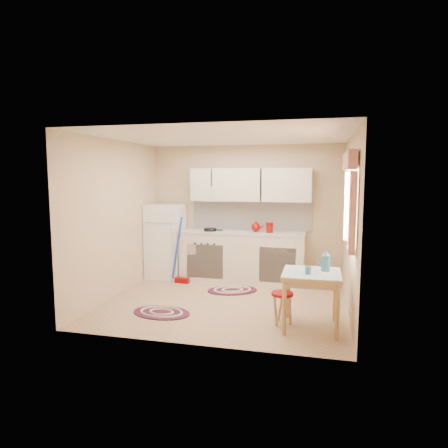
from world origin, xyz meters
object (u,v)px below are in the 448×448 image
at_px(table, 311,301).
at_px(stool, 282,308).
at_px(base_cabinets, 242,257).
at_px(fridge, 166,241).

distance_m(table, stool, 0.40).
relative_size(base_cabinets, table, 3.12).
relative_size(fridge, table, 1.94).
bearing_deg(table, fridge, 144.06).
relative_size(table, stool, 1.71).
xyz_separation_m(fridge, stool, (2.40, -1.94, -0.49)).
bearing_deg(stool, fridge, 140.97).
xyz_separation_m(table, stool, (-0.37, 0.06, -0.15)).
bearing_deg(stool, table, -9.47).
relative_size(fridge, base_cabinets, 0.62).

